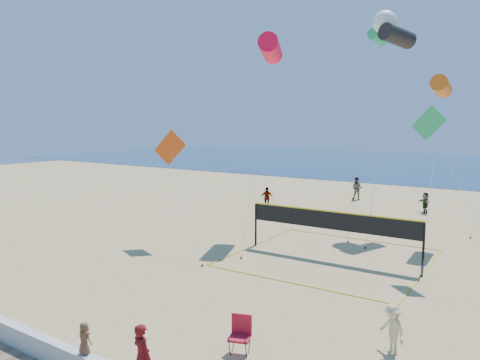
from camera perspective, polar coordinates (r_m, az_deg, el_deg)
The scene contains 16 objects.
ground at distance 13.74m, azimuth -0.98°, elevation -20.47°, with size 120.00×120.00×0.00m, color tan.
woman at distance 12.13m, azimuth -11.86°, elevation -20.30°, with size 0.59×0.39×1.62m, color #620D0F.
toddler at distance 12.88m, azimuth -18.44°, elevation -17.82°, with size 0.40×0.26×0.82m, color brown.
bystander_b at distance 14.11m, azimuth 18.06°, elevation -16.87°, with size 0.91×0.53×1.42m, color beige.
far_person_0 at distance 34.36m, azimuth 3.27°, elevation -2.18°, with size 0.93×0.39×1.58m, color gray.
far_person_1 at distance 35.10m, azimuth 21.63°, elevation -2.59°, with size 1.34×0.43×1.45m, color gray.
far_person_3 at distance 39.23m, azimuth 14.09°, elevation -1.02°, with size 0.90×0.70×1.84m, color gray.
camp_chair at distance 13.55m, azimuth 0.07°, elevation -18.03°, with size 0.71×0.83×1.18m.
volleyball_net at distance 22.27m, azimuth 11.07°, elevation -5.53°, with size 8.53×8.38×2.25m.
kite_0 at distance 27.55m, azimuth 3.75°, elevation 15.71°, with size 3.05×7.45×11.21m.
kite_1 at distance 30.22m, azimuth 18.62°, elevation 16.28°, with size 1.84×7.51×12.02m.
kite_2 at distance 27.31m, azimuth 23.33°, elevation 10.43°, with size 1.54×8.25×8.78m.
kite_3 at distance 24.67m, azimuth -8.43°, elevation 3.52°, with size 5.18×2.88×5.97m.
kite_4 at distance 21.30m, azimuth 22.47°, elevation 5.49°, with size 4.76×3.57×7.06m.
kite_6 at distance 31.05m, azimuth 17.23°, elevation 17.88°, with size 1.49×6.77×13.01m.
kite_8 at distance 38.37m, azimuth 16.48°, elevation 16.35°, with size 2.70×7.81×13.25m.
Camera 1 is at (6.95, -9.99, 6.38)m, focal length 35.00 mm.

